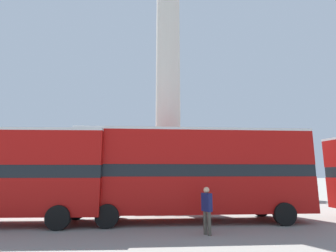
% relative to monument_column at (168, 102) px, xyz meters
% --- Properties ---
extents(ground_plane, '(200.00, 200.00, 0.00)m').
position_rel_monument_column_xyz_m(ground_plane, '(0.00, 0.00, -7.37)').
color(ground_plane, gray).
extents(monument_column, '(5.01, 5.01, 22.00)m').
position_rel_monument_column_xyz_m(monument_column, '(0.00, 0.00, 0.00)').
color(monument_column, beige).
rests_on(monument_column, ground_plane).
extents(bus_c, '(11.27, 3.27, 4.40)m').
position_rel_monument_column_xyz_m(bus_c, '(0.61, -5.26, -4.94)').
color(bus_c, '#A80F0C').
rests_on(bus_c, ground_plane).
extents(equestrian_statue, '(4.62, 4.18, 5.75)m').
position_rel_monument_column_xyz_m(equestrian_statue, '(10.66, 4.41, -5.83)').
color(equestrian_statue, beige).
rests_on(equestrian_statue, ground_plane).
extents(street_lamp, '(0.44, 0.44, 5.01)m').
position_rel_monument_column_xyz_m(street_lamp, '(4.00, -1.90, -4.43)').
color(street_lamp, black).
rests_on(street_lamp, ground_plane).
extents(pedestrian_near_lamp, '(0.36, 0.50, 1.77)m').
position_rel_monument_column_xyz_m(pedestrian_near_lamp, '(0.57, -8.04, -6.36)').
color(pedestrian_near_lamp, '#4C473D').
rests_on(pedestrian_near_lamp, ground_plane).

